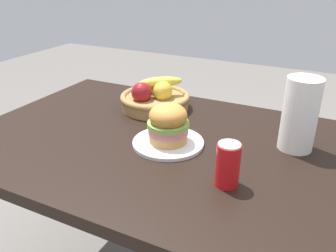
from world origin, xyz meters
The scene contains 6 objects.
dining_table centered at (0.00, 0.00, 0.65)m, with size 1.40×0.90×0.75m.
plate centered at (0.01, -0.02, 0.76)m, with size 0.24×0.24×0.01m, color white.
sandwich centered at (0.01, -0.02, 0.83)m, with size 0.14×0.14×0.13m.
soda_can centered at (0.26, -0.16, 0.81)m, with size 0.07×0.07×0.13m.
fruit_basket centered at (-0.18, 0.25, 0.80)m, with size 0.29×0.29×0.14m.
paper_towel_roll centered at (0.40, 0.14, 0.87)m, with size 0.11×0.11×0.24m, color white.
Camera 1 is at (0.47, -0.95, 1.30)m, focal length 37.02 mm.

